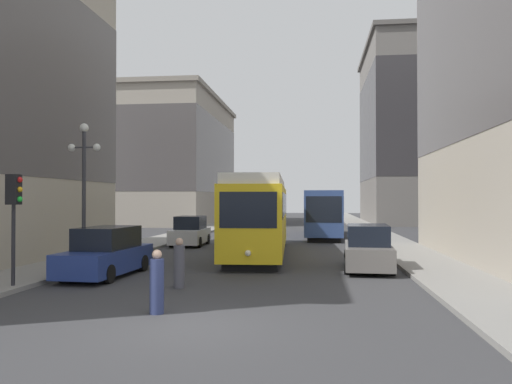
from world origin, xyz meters
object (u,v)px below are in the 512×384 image
parked_car_left_mid (106,253)px  traffic_light_near_left (14,200)px  pedestrian_crossing_near (179,265)px  pedestrian_crossing_far (157,284)px  streetcar (260,214)px  parked_car_left_near (190,232)px  transit_bus (325,211)px  lamp_post_left_near (84,172)px  parked_car_right_far (368,249)px

parked_car_left_mid → traffic_light_near_left: size_ratio=1.44×
pedestrian_crossing_near → pedestrian_crossing_far: size_ratio=1.01×
streetcar → parked_car_left_near: (-4.82, 4.63, -1.26)m
transit_bus → lamp_post_left_near: size_ratio=2.05×
transit_bus → pedestrian_crossing_near: (-5.05, -23.52, -1.20)m
parked_car_left_near → parked_car_left_mid: 12.90m
parked_car_left_near → parked_car_left_mid: bearing=-91.2°
traffic_light_near_left → streetcar: bearing=60.5°
pedestrian_crossing_near → pedestrian_crossing_far: (0.44, -3.78, -0.00)m
pedestrian_crossing_near → lamp_post_left_near: (-5.25, 4.33, 3.23)m
parked_car_left_near → pedestrian_crossing_near: parked_car_left_near is taller
parked_car_right_far → parked_car_left_near: bearing=-42.6°
transit_bus → parked_car_left_mid: size_ratio=2.41×
pedestrian_crossing_far → traffic_light_near_left: traffic_light_near_left is taller
streetcar → traffic_light_near_left: (-6.50, -11.47, 0.72)m
transit_bus → lamp_post_left_near: (-10.29, -19.19, 2.03)m
pedestrian_crossing_near → traffic_light_near_left: (-5.03, -1.05, 2.08)m
parked_car_left_near → traffic_light_near_left: (-1.68, -16.11, 1.98)m
parked_car_right_far → traffic_light_near_left: bearing=31.0°
streetcar → pedestrian_crossing_near: (-1.47, -10.42, -1.35)m
transit_bus → parked_car_right_far: size_ratio=2.44×
transit_bus → parked_car_left_near: 11.97m
lamp_post_left_near → pedestrian_crossing_far: bearing=-54.9°
transit_bus → pedestrian_crossing_near: 24.09m
transit_bus → traffic_light_near_left: size_ratio=3.46×
parked_car_left_near → parked_car_left_mid: (0.00, -12.90, 0.00)m
streetcar → parked_car_left_near: streetcar is taller
pedestrian_crossing_near → traffic_light_near_left: 5.54m
transit_bus → parked_car_left_mid: (-8.39, -21.36, -1.10)m
parked_car_left_near → parked_car_right_far: (9.81, -9.99, 0.00)m
pedestrian_crossing_near → lamp_post_left_near: bearing=171.8°
streetcar → pedestrian_crossing_far: size_ratio=9.07×
parked_car_left_mid → traffic_light_near_left: (-1.68, -3.21, 1.98)m
streetcar → parked_car_left_near: 6.80m
pedestrian_crossing_far → parked_car_right_far: bearing=-26.7°
parked_car_left_mid → pedestrian_crossing_far: 7.04m
transit_bus → pedestrian_crossing_near: bearing=-100.5°
traffic_light_near_left → lamp_post_left_near: lamp_post_left_near is taller
pedestrian_crossing_far → traffic_light_near_left: 6.46m
pedestrian_crossing_near → pedestrian_crossing_far: 3.80m
parked_car_left_near → lamp_post_left_near: bearing=-101.2°
parked_car_right_far → pedestrian_crossing_near: 8.21m
parked_car_right_far → traffic_light_near_left: (-11.49, -6.12, 1.98)m
parked_car_left_mid → lamp_post_left_near: bearing=134.0°
parked_car_right_far → pedestrian_crossing_near: bearing=41.0°
transit_bus → pedestrian_crossing_near: transit_bus is taller
parked_car_left_near → traffic_light_near_left: traffic_light_near_left is taller
parked_car_right_far → lamp_post_left_near: lamp_post_left_near is taller
streetcar → lamp_post_left_near: lamp_post_left_near is taller
parked_car_left_near → pedestrian_crossing_far: 19.21m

